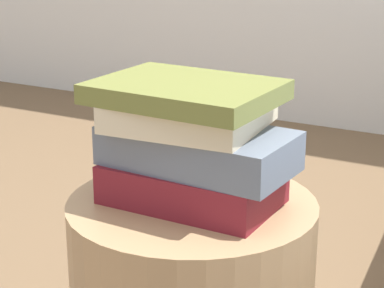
% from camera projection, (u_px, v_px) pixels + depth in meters
% --- Properties ---
extents(book_maroon, '(0.27, 0.17, 0.06)m').
position_uv_depth(book_maroon, '(193.00, 184.00, 1.14)').
color(book_maroon, maroon).
rests_on(book_maroon, side_table).
extents(book_slate, '(0.31, 0.17, 0.06)m').
position_uv_depth(book_slate, '(198.00, 148.00, 1.12)').
color(book_slate, slate).
rests_on(book_slate, book_maroon).
extents(book_cream, '(0.24, 0.22, 0.04)m').
position_uv_depth(book_cream, '(190.00, 113.00, 1.12)').
color(book_cream, beige).
rests_on(book_cream, book_slate).
extents(book_olive, '(0.28, 0.22, 0.03)m').
position_uv_depth(book_olive, '(186.00, 92.00, 1.10)').
color(book_olive, olive).
rests_on(book_olive, book_cream).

